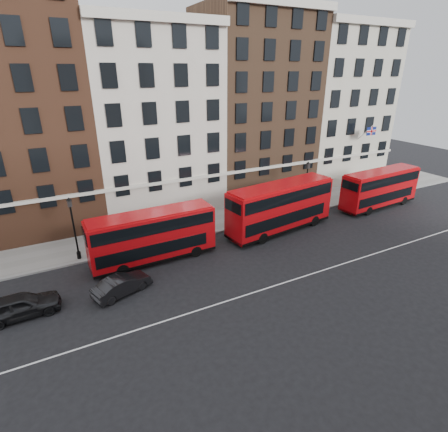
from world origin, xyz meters
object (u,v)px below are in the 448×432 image
bus_c (280,206)px  traffic_light (387,176)px  car_rear (20,305)px  bus_d (380,188)px  car_front (122,285)px  bus_b (152,235)px

bus_c → traffic_light: bearing=0.4°
bus_c → car_rear: size_ratio=2.47×
bus_c → bus_d: bus_c is taller
bus_c → car_front: bearing=-175.2°
bus_b → bus_c: 12.50m
bus_b → bus_d: bus_d is taller
bus_c → bus_b: bearing=172.5°
car_rear → bus_d: bearing=-86.7°
car_front → bus_b: bearing=-62.9°
bus_d → bus_c: bearing=176.6°
bus_c → car_front: 16.31m
bus_c → bus_d: (13.66, 0.00, -0.24)m
car_front → traffic_light: 34.18m
bus_b → bus_c: size_ratio=0.88×
car_rear → bus_b: bearing=-74.2°
car_rear → car_front: bearing=-95.9°
bus_c → traffic_light: size_ratio=3.52×
traffic_light → bus_d: bearing=-149.3°
car_front → traffic_light: bearing=-98.9°
bus_d → traffic_light: (4.13, 2.45, 0.14)m
bus_b → car_rear: bearing=-163.8°
bus_b → traffic_light: bus_b is taller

